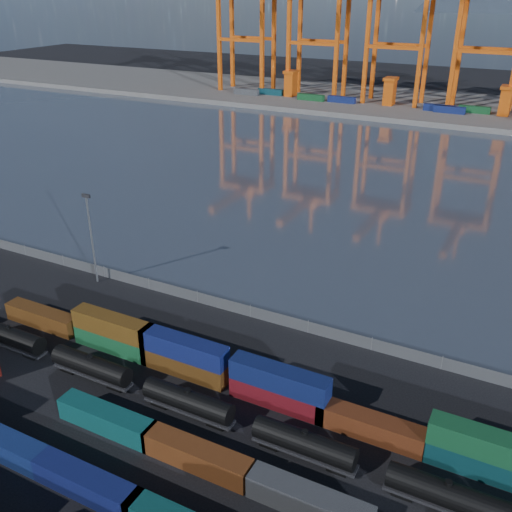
% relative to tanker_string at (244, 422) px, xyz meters
% --- Properties ---
extents(ground, '(700.00, 700.00, 0.00)m').
position_rel_tanker_string_xyz_m(ground, '(-11.59, -4.28, -1.92)').
color(ground, black).
rests_on(ground, ground).
extents(harbor_water, '(700.00, 700.00, 0.00)m').
position_rel_tanker_string_xyz_m(harbor_water, '(-11.59, 100.72, -1.91)').
color(harbor_water, '#333C4A').
rests_on(harbor_water, ground).
extents(far_quay, '(700.00, 70.00, 2.00)m').
position_rel_tanker_string_xyz_m(far_quay, '(-11.59, 205.72, -0.92)').
color(far_quay, '#514F4C').
rests_on(far_quay, ground).
extents(container_row_south, '(140.76, 2.65, 5.66)m').
position_rel_tanker_string_xyz_m(container_row_south, '(-11.99, -15.22, 0.25)').
color(container_row_south, '#383A3D').
rests_on(container_row_south, ground).
extents(container_row_mid, '(142.82, 2.67, 5.69)m').
position_rel_tanker_string_xyz_m(container_row_mid, '(-18.57, -6.66, 0.22)').
color(container_row_mid, '#47494D').
rests_on(container_row_mid, ground).
extents(container_row_north, '(129.54, 2.65, 5.64)m').
position_rel_tanker_string_xyz_m(container_row_north, '(1.55, 6.64, 0.50)').
color(container_row_north, navy).
rests_on(container_row_north, ground).
extents(tanker_string, '(120.93, 2.67, 3.82)m').
position_rel_tanker_string_xyz_m(tanker_string, '(0.00, 0.00, 0.00)').
color(tanker_string, black).
rests_on(tanker_string, ground).
extents(waterfront_fence, '(160.12, 0.12, 2.20)m').
position_rel_tanker_string_xyz_m(waterfront_fence, '(-11.59, 23.72, -0.91)').
color(waterfront_fence, '#595B5E').
rests_on(waterfront_fence, ground).
extents(yard_light_mast, '(1.60, 0.40, 16.60)m').
position_rel_tanker_string_xyz_m(yard_light_mast, '(-41.59, 21.72, 7.38)').
color(yard_light_mast, slate).
rests_on(yard_light_mast, ground).
extents(gantry_cranes, '(200.08, 48.15, 65.20)m').
position_rel_tanker_string_xyz_m(gantry_cranes, '(-19.09, 198.99, 38.05)').
color(gantry_cranes, '#DA540F').
rests_on(gantry_cranes, ground).
extents(quay_containers, '(172.58, 10.99, 2.60)m').
position_rel_tanker_string_xyz_m(quay_containers, '(-22.59, 191.18, 1.38)').
color(quay_containers, navy).
rests_on(quay_containers, far_quay).
extents(straddle_carriers, '(140.00, 7.00, 11.10)m').
position_rel_tanker_string_xyz_m(straddle_carriers, '(-14.09, 195.72, 5.90)').
color(straddle_carriers, '#DA540F').
rests_on(straddle_carriers, far_quay).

